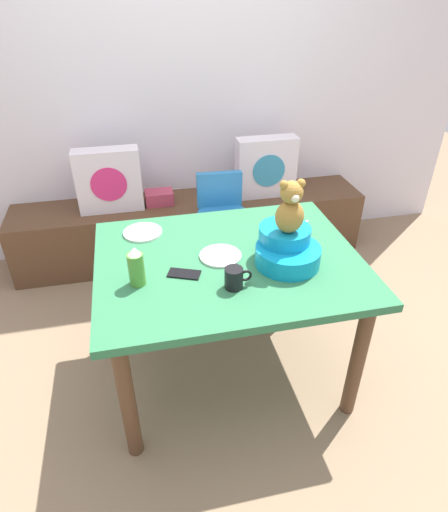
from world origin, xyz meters
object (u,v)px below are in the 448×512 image
at_px(book_stack, 159,197).
at_px(ketchup_bottle, 136,267).
at_px(teddy_bear, 290,208).
at_px(pillow_floral_left, 109,181).
at_px(cell_phone, 184,274).
at_px(dining_table, 228,276).
at_px(dinner_plate_near, 143,232).
at_px(highchair, 223,218).
at_px(dinner_plate_far, 220,256).
at_px(pillow_floral_right, 266,167).
at_px(coffee_mug, 234,278).
at_px(infant_seat_teal, 287,248).

xyz_separation_m(book_stack, ketchup_bottle, (-0.20, -1.35, 0.32)).
bearing_deg(teddy_bear, ketchup_bottle, -177.75).
relative_size(pillow_floral_left, cell_phone, 3.06).
distance_m(dining_table, cell_phone, 0.26).
bearing_deg(dinner_plate_near, book_stack, 80.49).
height_order(highchair, teddy_bear, teddy_bear).
xyz_separation_m(teddy_bear, cell_phone, (-0.48, -0.00, -0.27)).
height_order(highchair, ketchup_bottle, ketchup_bottle).
xyz_separation_m(book_stack, dinner_plate_near, (-0.15, -0.91, 0.24)).
bearing_deg(ketchup_bottle, dinner_plate_far, 18.33).
bearing_deg(ketchup_bottle, pillow_floral_left, 95.78).
distance_m(pillow_floral_right, dinner_plate_near, 1.30).
bearing_deg(coffee_mug, book_stack, 97.89).
distance_m(book_stack, dinner_plate_far, 1.26).
bearing_deg(cell_phone, dinner_plate_far, -38.36).
bearing_deg(teddy_bear, dining_table, 162.05).
distance_m(highchair, dinner_plate_near, 0.75).
relative_size(dining_table, dinner_plate_far, 6.22).
bearing_deg(highchair, book_stack, 130.70).
distance_m(infant_seat_teal, coffee_mug, 0.32).
distance_m(pillow_floral_right, coffee_mug, 1.56).
bearing_deg(ketchup_bottle, cell_phone, 6.56).
bearing_deg(book_stack, pillow_floral_right, -1.51).
xyz_separation_m(teddy_bear, dinner_plate_far, (-0.29, 0.10, -0.27)).
relative_size(ketchup_bottle, dinner_plate_far, 0.92).
xyz_separation_m(pillow_floral_right, book_stack, (-0.79, 0.02, -0.17)).
height_order(dining_table, coffee_mug, coffee_mug).
bearing_deg(infant_seat_teal, teddy_bear, -90.00).
distance_m(pillow_floral_right, cell_phone, 1.53).
height_order(teddy_bear, dinner_plate_far, teddy_bear).
bearing_deg(cell_phone, pillow_floral_right, -8.95).
xyz_separation_m(pillow_floral_left, highchair, (0.71, -0.42, -0.16)).
distance_m(infant_seat_teal, dinner_plate_near, 0.76).
bearing_deg(highchair, dinner_plate_far, -103.01).
relative_size(pillow_floral_left, coffee_mug, 3.67).
bearing_deg(ketchup_bottle, dining_table, 14.33).
bearing_deg(dinner_plate_near, infant_seat_teal, -32.76).
bearing_deg(teddy_bear, infant_seat_teal, 90.00).
bearing_deg(coffee_mug, pillow_floral_left, 110.40).
distance_m(dining_table, coffee_mug, 0.27).
bearing_deg(pillow_floral_right, teddy_bear, -103.34).
relative_size(pillow_floral_left, book_stack, 2.20).
relative_size(highchair, dinner_plate_far, 3.95).
relative_size(infant_seat_teal, cell_phone, 2.29).
xyz_separation_m(dining_table, dinner_plate_near, (-0.38, 0.33, 0.11)).
bearing_deg(book_stack, dinner_plate_far, -80.94).
xyz_separation_m(pillow_floral_right, teddy_bear, (-0.31, -1.30, 0.34)).
relative_size(pillow_floral_right, coffee_mug, 3.67).
xyz_separation_m(highchair, infant_seat_teal, (0.11, -0.89, 0.29)).
xyz_separation_m(pillow_floral_right, infant_seat_teal, (-0.31, -1.30, 0.13)).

